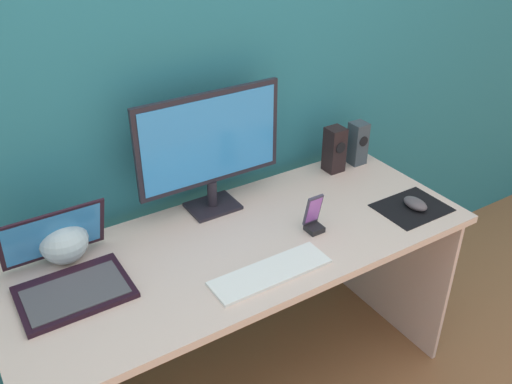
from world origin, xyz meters
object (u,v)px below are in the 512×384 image
Objects in this scene: phone_in_dock at (314,218)px; speaker_right at (358,143)px; mouse at (415,204)px; speaker_near_monitor at (334,149)px; laptop at (67,273)px; fishbowl at (63,240)px; monitor at (210,146)px; keyboard_external at (271,272)px.

speaker_right is at bearing 33.57° from phone_in_dock.
phone_in_dock is at bearing 167.10° from mouse.
speaker_near_monitor is 1.14m from laptop.
fishbowl is 0.82m from phone_in_dock.
speaker_near_monitor is (0.56, -0.01, -0.16)m from monitor.
speaker_right is 1.17× the size of fishbowl.
monitor is at bearing 85.91° from keyboard_external.
keyboard_external is at bearing -27.39° from laptop.
speaker_right is 1.22m from fishbowl.
monitor is at bearing 2.22° from fishbowl.
speaker_right reaches higher than phone_in_dock.
fishbowl is (-1.10, -0.01, -0.02)m from speaker_near_monitor.
keyboard_external is 0.28m from phone_in_dock.
laptop is (-1.13, -0.14, -0.05)m from speaker_near_monitor.
monitor is 3.51× the size of fishbowl.
fishbowl is 0.66m from keyboard_external.
mouse is 0.72× the size of phone_in_dock.
speaker_near_monitor is 0.48× the size of keyboard_external.
speaker_right reaches higher than keyboard_external.
monitor is 2.90× the size of speaker_near_monitor.
speaker_near_monitor reaches higher than keyboard_external.
monitor is 0.43m from phone_in_dock.
laptop is at bearing -172.78° from speaker_near_monitor.
speaker_right is 0.97× the size of speaker_near_monitor.
speaker_right is at bearing 30.75° from keyboard_external.
monitor is 0.58m from speaker_near_monitor.
fishbowl is 1.23m from mouse.
laptop is 2.08× the size of fishbowl.
speaker_near_monitor reaches higher than fishbowl.
laptop reaches higher than keyboard_external.
phone_in_dock is at bearing -54.34° from monitor.
speaker_near_monitor reaches higher than speaker_right.
laptop is 3.22× the size of mouse.
fishbowl is at bearing 77.17° from laptop.
laptop is at bearing 168.56° from phone_in_dock.
mouse is 0.41m from phone_in_dock.
speaker_right reaches higher than fishbowl.
speaker_right is at bearing -0.63° from monitor.
speaker_right is at bearing 0.63° from fishbowl.
mouse is (-0.06, -0.39, -0.07)m from speaker_right.
mouse is at bearing -12.50° from phone_in_dock.
speaker_near_monitor is 0.40m from mouse.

